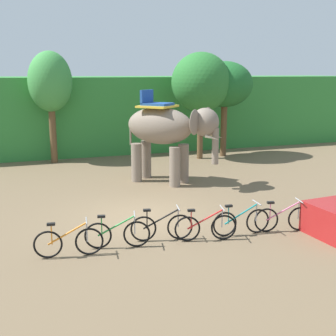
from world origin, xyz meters
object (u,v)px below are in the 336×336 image
at_px(tree_right, 50,83).
at_px(bike_red, 205,227).
at_px(bike_green, 117,234).
at_px(bike_black, 162,227).
at_px(bike_orange, 69,242).
at_px(tree_far_right, 201,83).
at_px(elephant, 167,130).
at_px(bike_teal, 241,222).
at_px(bike_pink, 283,218).
at_px(tree_far_left, 225,85).

bearing_deg(tree_right, bike_red, -76.34).
relative_size(bike_green, bike_black, 0.99).
relative_size(bike_orange, bike_black, 1.01).
relative_size(tree_far_right, elephant, 1.45).
height_order(tree_right, bike_black, tree_right).
relative_size(bike_green, bike_teal, 0.98).
xyz_separation_m(elephant, bike_pink, (1.30, -6.44, -1.82)).
bearing_deg(tree_far_right, tree_right, 169.06).
distance_m(tree_far_right, bike_teal, 11.68).
relative_size(tree_far_right, tree_far_left, 1.09).
bearing_deg(tree_right, bike_orange, -93.25).
bearing_deg(bike_teal, bike_pink, -6.91).
bearing_deg(bike_black, bike_teal, -8.37).
xyz_separation_m(tree_far_left, elephant, (-4.83, -4.63, -1.61)).
bearing_deg(bike_teal, bike_green, 176.59).
relative_size(bike_orange, bike_pink, 1.01).
bearing_deg(bike_black, bike_green, -174.43).
bearing_deg(bike_black, bike_red, -20.26).
bearing_deg(tree_far_right, bike_red, -112.44).
relative_size(tree_far_right, bike_pink, 3.26).
bearing_deg(bike_red, tree_far_left, 61.69).
bearing_deg(bike_red, bike_pink, -1.72).
bearing_deg(bike_orange, tree_far_left, 48.65).
height_order(bike_green, bike_pink, same).
xyz_separation_m(tree_far_right, bike_teal, (-3.29, -10.63, -3.56)).
relative_size(elephant, bike_red, 2.25).
bearing_deg(bike_black, tree_far_left, 56.38).
bearing_deg(tree_right, tree_far_left, -7.30).
height_order(tree_far_left, bike_black, tree_far_left).
bearing_deg(elephant, tree_far_right, 52.49).
bearing_deg(bike_red, elephant, 80.28).
height_order(bike_orange, bike_pink, same).
distance_m(elephant, bike_red, 6.71).
height_order(tree_far_right, bike_orange, tree_far_right).
relative_size(tree_far_left, bike_orange, 2.96).
xyz_separation_m(tree_far_left, bike_red, (-5.92, -11.00, -3.43)).
xyz_separation_m(tree_far_right, bike_red, (-4.42, -10.71, -3.56)).
xyz_separation_m(bike_black, bike_teal, (2.25, -0.33, 0.00)).
xyz_separation_m(bike_orange, bike_black, (2.51, 0.27, 0.00)).
bearing_deg(tree_right, bike_green, -87.19).
xyz_separation_m(tree_far_left, bike_teal, (-4.79, -10.92, -3.43)).
bearing_deg(elephant, bike_black, -110.32).
height_order(tree_right, bike_red, tree_right).
height_order(tree_right, elephant, tree_right).
xyz_separation_m(elephant, bike_teal, (0.04, -6.29, -1.82)).
relative_size(bike_teal, bike_pink, 1.02).
relative_size(tree_right, bike_black, 3.25).
height_order(bike_orange, bike_black, same).
bearing_deg(tree_far_left, tree_right, 172.70).
relative_size(tree_far_right, bike_red, 3.26).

